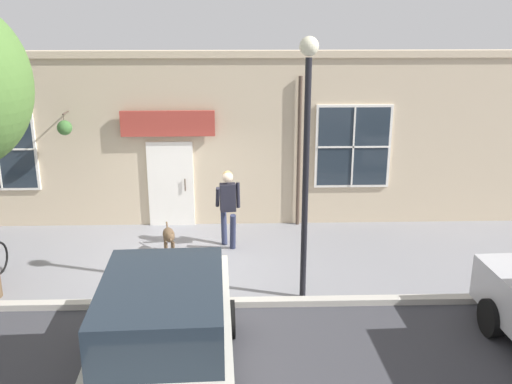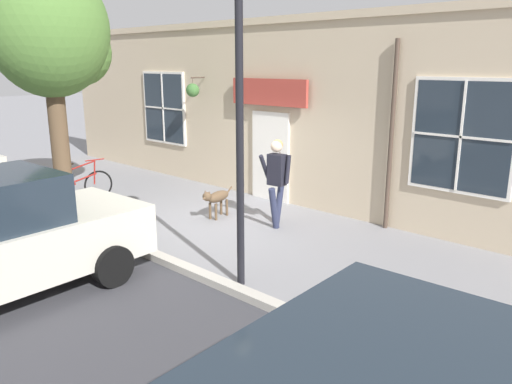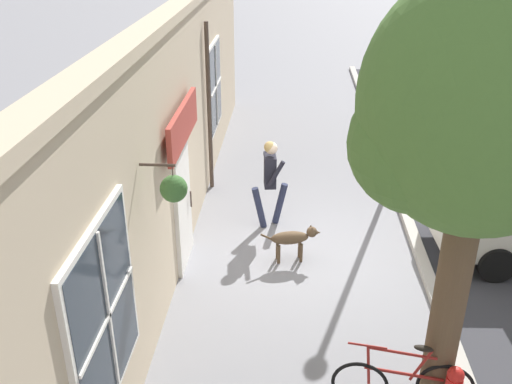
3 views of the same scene
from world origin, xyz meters
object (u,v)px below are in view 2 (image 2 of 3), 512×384
object	(u,v)px
dog_on_leash	(217,198)
leaning_bicycle	(79,187)
pedestrian_walking	(277,174)
street_lamp	(239,73)
fire_hydrant	(53,189)
street_tree_by_curb	(54,36)

from	to	relation	value
dog_on_leash	leaning_bicycle	world-z (taller)	leaning_bicycle
pedestrian_walking	street_lamp	size ratio (longest dim) A/B	0.38
pedestrian_walking	fire_hydrant	distance (m)	5.29
street_tree_by_curb	fire_hydrant	distance (m)	3.37
leaning_bicycle	pedestrian_walking	bearing A→B (deg)	111.76
street_lamp	fire_hydrant	world-z (taller)	street_lamp
leaning_bicycle	street_lamp	distance (m)	6.56
street_lamp	fire_hydrant	size ratio (longest dim) A/B	6.04
pedestrian_walking	street_tree_by_curb	distance (m)	5.54
street_tree_by_curb	street_lamp	bearing A→B (deg)	87.27
leaning_bicycle	dog_on_leash	bearing A→B (deg)	112.42
leaning_bicycle	street_lamp	xyz separation A→B (m)	(0.63, 5.95, 2.68)
leaning_bicycle	street_tree_by_curb	bearing A→B (deg)	30.77
fire_hydrant	dog_on_leash	bearing A→B (deg)	119.35
fire_hydrant	pedestrian_walking	bearing A→B (deg)	116.97
fire_hydrant	street_lamp	bearing A→B (deg)	89.35
dog_on_leash	leaning_bicycle	distance (m)	3.56
street_tree_by_curb	leaning_bicycle	world-z (taller)	street_tree_by_curb
leaning_bicycle	fire_hydrant	bearing A→B (deg)	-12.74
pedestrian_walking	street_tree_by_curb	world-z (taller)	street_tree_by_curb
leaning_bicycle	street_lamp	size ratio (longest dim) A/B	0.37
street_tree_by_curb	fire_hydrant	world-z (taller)	street_tree_by_curb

